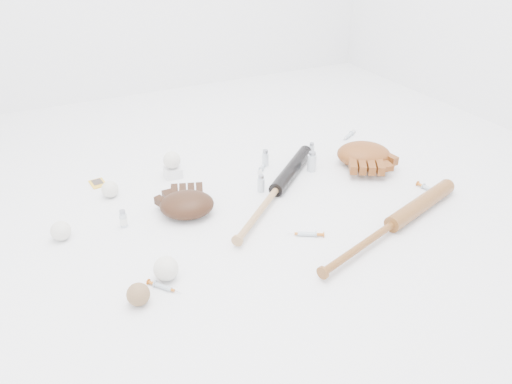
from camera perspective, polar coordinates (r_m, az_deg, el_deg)
name	(u,v)px	position (r m, az deg, el deg)	size (l,w,h in m)	color
bat_dark	(276,190)	(1.96, 2.33, 0.27)	(0.80, 0.06, 0.06)	black
bat_wood	(393,224)	(1.82, 15.34, -3.56)	(0.82, 0.06, 0.06)	brown
glove_dark	(187,204)	(1.86, -7.91, -1.40)	(0.24, 0.24, 0.09)	#321A0D
glove_tan	(364,154)	(2.25, 12.22, 4.25)	(0.28, 0.28, 0.10)	brown
trading_card	(98,183)	(2.17, -17.63, 0.95)	(0.06, 0.08, 0.00)	gold
pedestal	(173,172)	(2.14, -9.47, 2.27)	(0.07, 0.07, 0.04)	white
baseball_on_pedestal	(172,160)	(2.12, -9.60, 3.62)	(0.07, 0.07, 0.07)	silver
baseball_left	(61,231)	(1.84, -21.42, -4.16)	(0.07, 0.07, 0.07)	silver
baseball_upper	(110,189)	(2.04, -16.35, 0.30)	(0.07, 0.07, 0.07)	silver
baseball_mid	(166,269)	(1.56, -10.26, -8.61)	(0.08, 0.08, 0.08)	silver
baseball_aged	(138,294)	(1.50, -13.31, -11.32)	(0.07, 0.07, 0.07)	brown
syringe_0	(163,287)	(1.55, -10.57, -10.61)	(0.13, 0.02, 0.02)	#ADBCC6
syringe_1	(307,234)	(1.75, 5.84, -4.79)	(0.14, 0.02, 0.02)	#ADBCC6
syringe_2	(263,166)	(2.19, 0.78, 2.95)	(0.14, 0.02, 0.02)	#ADBCC6
syringe_3	(430,190)	(2.12, 19.31, 0.27)	(0.15, 0.03, 0.02)	#ADBCC6
syringe_4	(349,136)	(2.53, 10.53, 6.35)	(0.15, 0.03, 0.02)	#ADBCC6
vial_0	(312,150)	(2.30, 6.36, 4.82)	(0.03, 0.03, 0.07)	silver
vial_1	(265,158)	(2.20, 1.07, 3.94)	(0.03, 0.03, 0.07)	silver
vial_2	(261,183)	(1.99, 0.58, 0.99)	(0.03, 0.03, 0.07)	silver
vial_3	(312,161)	(2.16, 6.40, 3.49)	(0.04, 0.04, 0.09)	silver
vial_4	(123,219)	(1.84, -14.93, -2.95)	(0.03, 0.03, 0.07)	silver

